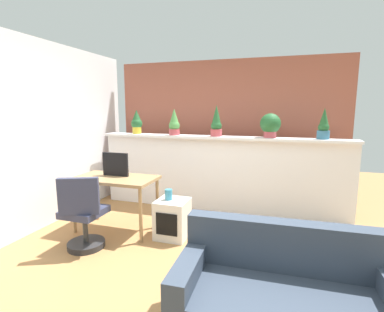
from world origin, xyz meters
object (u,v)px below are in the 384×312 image
object	(u,v)px
side_cube_shelf	(172,219)
vase_on_shelf	(169,195)
potted_plant_2	(216,123)
office_chair	(83,218)
potted_plant_3	(270,125)
desk	(115,183)
potted_plant_1	(174,123)
couch	(284,302)
potted_plant_4	(324,126)
tv_monitor	(115,164)
potted_plant_0	(137,122)

from	to	relation	value
side_cube_shelf	vase_on_shelf	distance (m)	0.32
potted_plant_2	office_chair	world-z (taller)	potted_plant_2
potted_plant_3	desk	size ratio (longest dim) A/B	0.33
potted_plant_1	office_chair	size ratio (longest dim) A/B	0.48
potted_plant_2	couch	xyz separation A→B (m)	(1.09, -2.49, -1.16)
potted_plant_4	vase_on_shelf	size ratio (longest dim) A/B	3.25
office_chair	vase_on_shelf	bearing A→B (deg)	38.29
side_cube_shelf	vase_on_shelf	size ratio (longest dim) A/B	3.63
vase_on_shelf	couch	distance (m)	2.00
vase_on_shelf	couch	size ratio (longest dim) A/B	0.09
side_cube_shelf	tv_monitor	bearing A→B (deg)	175.99
potted_plant_0	potted_plant_3	distance (m)	2.25
potted_plant_4	potted_plant_2	bearing A→B (deg)	-178.24
side_cube_shelf	couch	size ratio (longest dim) A/B	0.32
potted_plant_0	couch	world-z (taller)	potted_plant_0
office_chair	potted_plant_0	bearing A→B (deg)	97.86
tv_monitor	side_cube_shelf	size ratio (longest dim) A/B	0.76
office_chair	side_cube_shelf	xyz separation A→B (m)	(0.87, 0.64, -0.14)
desk	potted_plant_4	bearing A→B (deg)	24.56
potted_plant_2	potted_plant_3	size ratio (longest dim) A/B	1.35
potted_plant_1	office_chair	distance (m)	2.12
potted_plant_1	potted_plant_4	world-z (taller)	potted_plant_4
couch	potted_plant_3	bearing A→B (deg)	96.12
office_chair	vase_on_shelf	distance (m)	1.06
potted_plant_1	potted_plant_2	distance (m)	0.71
potted_plant_3	potted_plant_4	world-z (taller)	potted_plant_4
potted_plant_1	couch	distance (m)	3.28
potted_plant_3	office_chair	size ratio (longest dim) A/B	0.40
potted_plant_2	office_chair	distance (m)	2.39
potted_plant_2	side_cube_shelf	xyz separation A→B (m)	(-0.30, -1.16, -1.19)
potted_plant_2	desk	size ratio (longest dim) A/B	0.45
couch	potted_plant_0	bearing A→B (deg)	134.84
side_cube_shelf	couch	world-z (taller)	couch
couch	potted_plant_4	bearing A→B (deg)	79.55
potted_plant_2	vase_on_shelf	world-z (taller)	potted_plant_2
potted_plant_3	couch	xyz separation A→B (m)	(0.27, -2.53, -1.14)
potted_plant_1	side_cube_shelf	world-z (taller)	potted_plant_1
potted_plant_1	potted_plant_2	bearing A→B (deg)	0.10
potted_plant_3	side_cube_shelf	world-z (taller)	potted_plant_3
potted_plant_0	potted_plant_4	distance (m)	2.99
office_chair	tv_monitor	bearing A→B (deg)	88.51
desk	tv_monitor	size ratio (longest dim) A/B	2.91
potted_plant_0	office_chair	bearing A→B (deg)	-82.14
potted_plant_3	potted_plant_4	bearing A→B (deg)	0.56
potted_plant_0	couch	xyz separation A→B (m)	(2.52, -2.53, -1.15)
desk	office_chair	distance (m)	0.68
office_chair	potted_plant_1	bearing A→B (deg)	75.53
potted_plant_0	potted_plant_4	world-z (taller)	potted_plant_4
vase_on_shelf	side_cube_shelf	bearing A→B (deg)	-10.92
potted_plant_1	tv_monitor	size ratio (longest dim) A/B	1.15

